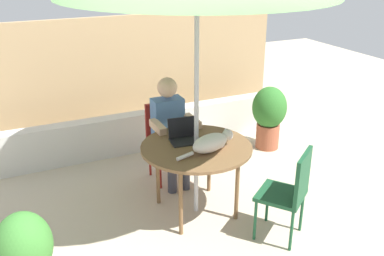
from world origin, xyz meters
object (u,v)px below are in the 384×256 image
(cat, at_px, (212,142))
(person_seated, at_px, (170,126))
(potted_plant_by_chair, at_px, (25,251))
(patio_table, at_px, (196,151))
(chair_occupied, at_px, (165,135))
(potted_plant_near_fence, at_px, (269,114))
(chair_empty, at_px, (291,189))
(laptop, at_px, (184,134))

(cat, bearing_deg, person_seated, 96.13)
(person_seated, relative_size, potted_plant_by_chair, 1.70)
(patio_table, distance_m, chair_occupied, 0.85)
(person_seated, distance_m, potted_plant_by_chair, 2.07)
(potted_plant_near_fence, bearing_deg, person_seated, -168.35)
(patio_table, relative_size, potted_plant_near_fence, 1.28)
(chair_empty, height_order, laptop, laptop)
(chair_empty, relative_size, cat, 1.39)
(potted_plant_by_chair, bearing_deg, potted_plant_near_fence, 24.96)
(patio_table, xyz_separation_m, potted_plant_by_chair, (-1.68, -0.50, -0.28))
(chair_empty, xyz_separation_m, laptop, (-0.62, 0.95, 0.28))
(person_seated, relative_size, potted_plant_near_fence, 1.44)
(laptop, bearing_deg, chair_occupied, 85.75)
(patio_table, distance_m, person_seated, 0.68)
(potted_plant_by_chair, bearing_deg, laptop, 22.88)
(chair_occupied, distance_m, potted_plant_by_chair, 2.15)
(patio_table, xyz_separation_m, chair_empty, (0.58, -0.77, -0.16))
(chair_empty, height_order, potted_plant_by_chair, chair_empty)
(cat, bearing_deg, laptop, 112.10)
(person_seated, bearing_deg, potted_plant_near_fence, 11.65)
(patio_table, height_order, person_seated, person_seated)
(chair_occupied, distance_m, potted_plant_near_fence, 1.55)
(laptop, bearing_deg, potted_plant_by_chair, -157.12)
(chair_occupied, distance_m, person_seated, 0.23)
(person_seated, relative_size, laptop, 3.78)
(chair_empty, xyz_separation_m, potted_plant_near_fence, (0.97, 1.76, -0.04))
(chair_empty, relative_size, potted_plant_near_fence, 1.05)
(chair_occupied, distance_m, cat, 1.04)
(chair_occupied, bearing_deg, person_seated, -90.00)
(chair_empty, relative_size, laptop, 2.74)
(person_seated, xyz_separation_m, potted_plant_by_chair, (-1.68, -1.18, -0.30))
(laptop, relative_size, potted_plant_by_chair, 0.45)
(laptop, bearing_deg, person_seated, 84.40)
(person_seated, bearing_deg, cat, -83.87)
(chair_occupied, bearing_deg, patio_table, -90.00)
(potted_plant_near_fence, bearing_deg, laptop, -152.99)
(chair_empty, distance_m, potted_plant_by_chair, 2.27)
(patio_table, xyz_separation_m, chair_occupied, (0.00, 0.83, -0.16))
(person_seated, distance_m, laptop, 0.51)
(potted_plant_by_chair, bearing_deg, cat, 11.13)
(patio_table, height_order, chair_occupied, chair_occupied)
(chair_empty, bearing_deg, potted_plant_near_fence, 61.18)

